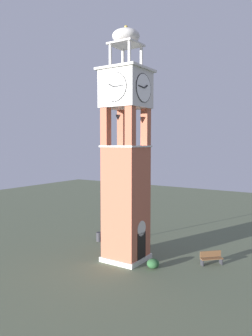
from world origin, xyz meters
name	(u,v)px	position (x,y,z in m)	size (l,w,h in m)	color
ground	(126,260)	(0.00, 0.00, 0.00)	(80.00, 80.00, 0.00)	#5B664C
clock_tower	(126,164)	(0.00, 0.00, 7.08)	(3.24, 3.24, 16.89)	#AD5B42
park_bench	(211,258)	(2.53, -5.60, 0.48)	(1.44, 1.45, 0.95)	brown
lamp_post	(143,208)	(5.96, 2.06, 2.68)	(0.36, 0.36, 3.86)	black
trash_bin	(99,237)	(2.59, 4.52, 0.40)	(0.52, 0.52, 0.80)	#2D2D33
shrub_near_entry	(153,264)	(-0.37, -2.48, 0.33)	(0.86, 0.86, 0.65)	#28562D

